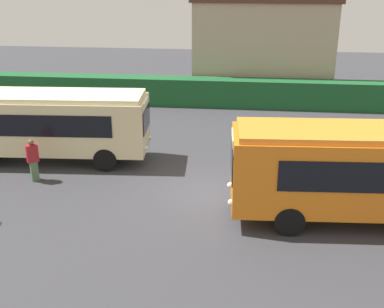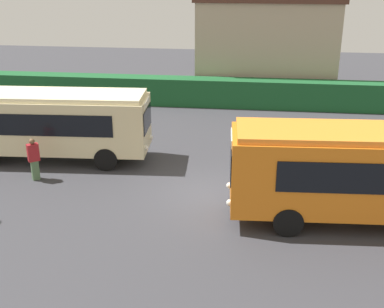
{
  "view_description": "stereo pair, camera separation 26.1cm",
  "coord_description": "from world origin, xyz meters",
  "px_view_note": "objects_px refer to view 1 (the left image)",
  "views": [
    {
      "loc": [
        1.13,
        -17.4,
        8.52
      ],
      "look_at": [
        -0.78,
        0.58,
        1.37
      ],
      "focal_mm": 46.87,
      "sensor_mm": 36.0,
      "label": 1
    },
    {
      "loc": [
        1.39,
        -17.37,
        8.52
      ],
      "look_at": [
        -0.78,
        0.58,
        1.37
      ],
      "focal_mm": 46.87,
      "sensor_mm": 36.0,
      "label": 2
    }
  ],
  "objects_px": {
    "person_left": "(33,159)",
    "person_center": "(88,123)",
    "bus_cream": "(48,122)",
    "person_right": "(332,157)",
    "bus_orange": "(380,170)"
  },
  "relations": [
    {
      "from": "bus_cream",
      "to": "person_center",
      "type": "relative_size",
      "value": 4.69
    },
    {
      "from": "person_left",
      "to": "person_center",
      "type": "xyz_separation_m",
      "value": [
        0.9,
        4.56,
        0.07
      ]
    },
    {
      "from": "person_left",
      "to": "person_center",
      "type": "height_order",
      "value": "person_center"
    },
    {
      "from": "bus_cream",
      "to": "bus_orange",
      "type": "height_order",
      "value": "bus_orange"
    },
    {
      "from": "bus_cream",
      "to": "person_left",
      "type": "height_order",
      "value": "bus_cream"
    },
    {
      "from": "bus_cream",
      "to": "person_right",
      "type": "height_order",
      "value": "bus_cream"
    },
    {
      "from": "person_right",
      "to": "bus_orange",
      "type": "bearing_deg",
      "value": -39.01
    },
    {
      "from": "bus_cream",
      "to": "person_right",
      "type": "bearing_deg",
      "value": -6.27
    },
    {
      "from": "bus_orange",
      "to": "person_left",
      "type": "height_order",
      "value": "bus_orange"
    },
    {
      "from": "bus_orange",
      "to": "person_right",
      "type": "relative_size",
      "value": 5.77
    },
    {
      "from": "bus_cream",
      "to": "person_right",
      "type": "distance_m",
      "value": 12.19
    },
    {
      "from": "person_center",
      "to": "person_right",
      "type": "bearing_deg",
      "value": -156.98
    },
    {
      "from": "person_left",
      "to": "person_right",
      "type": "xyz_separation_m",
      "value": [
        12.02,
        1.55,
        -0.01
      ]
    },
    {
      "from": "bus_orange",
      "to": "person_left",
      "type": "xyz_separation_m",
      "value": [
        -12.96,
        1.97,
        -0.97
      ]
    },
    {
      "from": "bus_cream",
      "to": "person_center",
      "type": "distance_m",
      "value": 2.67
    }
  ]
}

